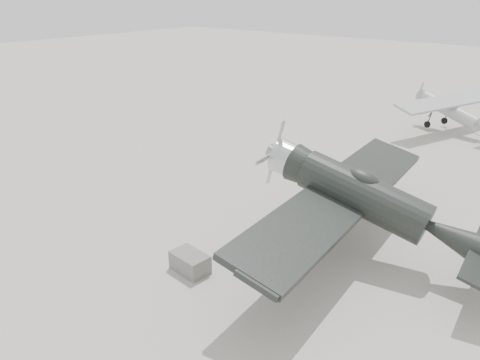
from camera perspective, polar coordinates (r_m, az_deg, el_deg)
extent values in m
plane|color=#A39F90|center=(19.28, -2.84, -7.87)|extent=(160.00, 160.00, 0.00)
cylinder|color=black|center=(18.26, 14.81, -2.01)|extent=(5.04, 1.95, 1.57)
cone|color=black|center=(17.53, 26.18, -4.55)|extent=(3.02, 1.68, 1.46)
cylinder|color=#B7B9BC|center=(19.52, 5.44, 0.30)|extent=(1.11, 1.46, 1.39)
cone|color=#B7B9BC|center=(19.82, 3.75, 0.71)|extent=(0.44, 0.66, 0.63)
cube|color=#B7B9BC|center=(19.79, 3.94, 0.67)|extent=(0.08, 0.21, 2.91)
ellipsoid|color=black|center=(18.05, 14.37, 0.16)|extent=(1.29, 0.86, 0.52)
cube|color=black|center=(18.66, 12.45, -2.56)|extent=(3.39, 13.58, 0.25)
cylinder|color=black|center=(18.28, 8.88, -8.27)|extent=(0.77, 0.24, 0.76)
cylinder|color=black|center=(20.74, 12.59, -4.63)|extent=(0.77, 0.24, 0.76)
cylinder|color=#333333|center=(17.91, 9.02, -6.21)|extent=(0.13, 0.13, 1.57)
cylinder|color=#333333|center=(20.41, 12.77, -2.76)|extent=(0.13, 0.13, 1.57)
cylinder|color=#ABADB1|center=(36.92, 24.23, 7.76)|extent=(4.60, 2.46, 0.96)
cone|color=#ABADB1|center=(38.38, 21.19, 8.72)|extent=(0.80, 1.03, 0.91)
cube|color=#ABADB1|center=(38.59, 20.79, 8.84)|extent=(0.08, 0.13, 1.92)
cube|color=#ABADB1|center=(37.00, 23.93, 8.70)|extent=(4.85, 9.60, 0.16)
cylinder|color=black|center=(36.87, 22.15, 5.91)|extent=(0.50, 0.28, 0.49)
cylinder|color=black|center=(38.39, 23.93, 6.24)|extent=(0.50, 0.28, 0.49)
cylinder|color=#333333|center=(36.74, 22.27, 6.65)|extent=(0.10, 0.10, 1.05)
cylinder|color=#333333|center=(38.27, 24.05, 6.96)|extent=(0.10, 0.10, 1.05)
cube|color=slate|center=(17.57, -6.12, -9.94)|extent=(1.50, 1.03, 0.71)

